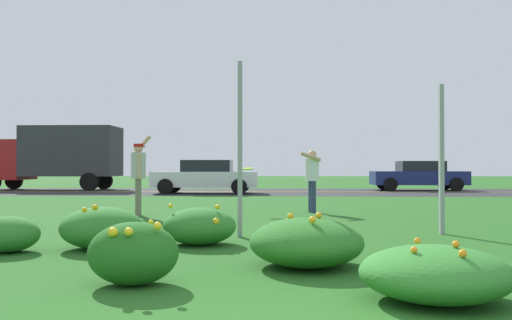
{
  "coord_description": "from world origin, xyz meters",
  "views": [
    {
      "loc": [
        -0.16,
        -2.7,
        1.1
      ],
      "look_at": [
        -0.6,
        8.04,
        1.27
      ],
      "focal_mm": 37.17,
      "sensor_mm": 36.0,
      "label": 1
    }
  ],
  "objects": [
    {
      "name": "person_thrower_red_cap_gray_shirt",
      "position": [
        -3.4,
        9.5,
        1.03
      ],
      "size": [
        0.45,
        0.55,
        1.89
      ],
      "color": "#B2B2B7",
      "rests_on": "ground"
    },
    {
      "name": "ground_plane",
      "position": [
        0.0,
        10.98,
        0.0
      ],
      "size": [
        120.0,
        120.0,
        0.0
      ],
      "primitive_type": "plane",
      "color": "#26601E"
    },
    {
      "name": "car_white_center_right",
      "position": [
        -3.3,
        20.22,
        0.74
      ],
      "size": [
        4.5,
        2.0,
        1.45
      ],
      "color": "silver",
      "rests_on": "ground"
    },
    {
      "name": "daylily_clump_front_left",
      "position": [
        -1.53,
        2.26,
        0.3
      ],
      "size": [
        0.85,
        0.72,
        0.61
      ],
      "color": "#23661E",
      "rests_on": "ground"
    },
    {
      "name": "frisbee_lime",
      "position": [
        -0.88,
        10.12,
        1.09
      ],
      "size": [
        0.28,
        0.28,
        0.08
      ],
      "color": "#8CD133"
    },
    {
      "name": "person_catcher_white_shirt",
      "position": [
        0.69,
        10.49,
        0.92
      ],
      "size": [
        0.53,
        0.56,
        1.55
      ],
      "color": "silver",
      "rests_on": "ground"
    },
    {
      "name": "highway_center_stripe",
      "position": [
        0.0,
        21.96,
        0.01
      ],
      "size": [
        120.0,
        0.16,
        0.0
      ],
      "primitive_type": "cube",
      "color": "yellow",
      "rests_on": "ground"
    },
    {
      "name": "daylily_clump_mid_center",
      "position": [
        -1.29,
        4.9,
        0.27
      ],
      "size": [
        1.06,
        0.99,
        0.59
      ],
      "color": "#337F2D",
      "rests_on": "ground"
    },
    {
      "name": "daylily_clump_near_camera",
      "position": [
        -2.57,
        4.45,
        0.29
      ],
      "size": [
        1.13,
        1.04,
        0.63
      ],
      "color": "#337F2D",
      "rests_on": "ground"
    },
    {
      "name": "sign_post_near_path",
      "position": [
        -0.77,
        5.77,
        1.41
      ],
      "size": [
        0.07,
        0.1,
        2.82
      ],
      "color": "#93969B",
      "rests_on": "ground"
    },
    {
      "name": "box_truck_red",
      "position": [
        -11.49,
        23.7,
        1.8
      ],
      "size": [
        6.7,
        2.46,
        3.2
      ],
      "color": "maroon",
      "rests_on": "ground"
    },
    {
      "name": "car_navy_center_left",
      "position": [
        6.79,
        23.7,
        0.74
      ],
      "size": [
        4.5,
        2.0,
        1.45
      ],
      "color": "navy",
      "rests_on": "ground"
    },
    {
      "name": "daylily_clump_mid_left",
      "position": [
        0.16,
        3.26,
        0.27
      ],
      "size": [
        1.28,
        1.36,
        0.6
      ],
      "color": "#2D7526",
      "rests_on": "ground"
    },
    {
      "name": "sign_post_by_roadside",
      "position": [
        2.58,
        6.28,
        1.25
      ],
      "size": [
        0.07,
        0.1,
        2.51
      ],
      "color": "#93969B",
      "rests_on": "ground"
    },
    {
      "name": "highway_strip",
      "position": [
        0.0,
        21.96,
        0.0
      ],
      "size": [
        120.0,
        7.75,
        0.01
      ],
      "primitive_type": "cube",
      "color": "#2D2D30",
      "rests_on": "ground"
    },
    {
      "name": "daylily_clump_front_center",
      "position": [
        -3.7,
        4.1,
        0.24
      ],
      "size": [
        0.83,
        0.78,
        0.47
      ],
      "color": "#337F2D",
      "rests_on": "ground"
    },
    {
      "name": "daylily_clump_mid_right",
      "position": [
        1.14,
        1.76,
        0.23
      ],
      "size": [
        1.26,
        1.18,
        0.51
      ],
      "color": "#337F2D",
      "rests_on": "ground"
    }
  ]
}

